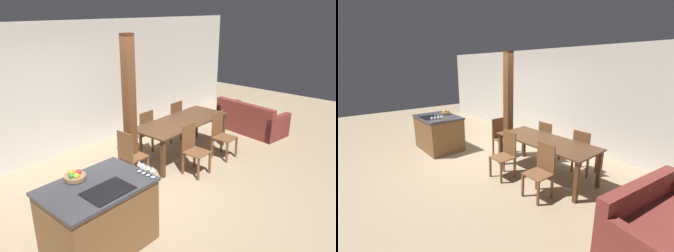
% 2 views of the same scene
% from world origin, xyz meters
% --- Properties ---
extents(ground_plane, '(16.00, 16.00, 0.00)m').
position_xyz_m(ground_plane, '(0.00, 0.00, 0.00)').
color(ground_plane, '#9E896B').
extents(wall_back, '(11.20, 0.08, 2.70)m').
position_xyz_m(wall_back, '(0.00, 2.49, 1.35)').
color(wall_back, silver).
rests_on(wall_back, ground_plane).
extents(kitchen_island, '(1.30, 0.93, 0.92)m').
position_xyz_m(kitchen_island, '(-1.46, -0.46, 0.46)').
color(kitchen_island, brown).
rests_on(kitchen_island, ground_plane).
extents(fruit_bowl, '(0.27, 0.27, 0.11)m').
position_xyz_m(fruit_bowl, '(-1.56, -0.16, 0.96)').
color(fruit_bowl, '#99704C').
rests_on(fruit_bowl, kitchen_island).
extents(wine_glass_near, '(0.07, 0.07, 0.15)m').
position_xyz_m(wine_glass_near, '(-0.88, -0.85, 1.03)').
color(wine_glass_near, silver).
rests_on(wine_glass_near, kitchen_island).
extents(wine_glass_middle, '(0.07, 0.07, 0.15)m').
position_xyz_m(wine_glass_middle, '(-0.88, -0.77, 1.03)').
color(wine_glass_middle, silver).
rests_on(wine_glass_middle, kitchen_island).
extents(wine_glass_far, '(0.07, 0.07, 0.15)m').
position_xyz_m(wine_glass_far, '(-0.88, -0.69, 1.03)').
color(wine_glass_far, silver).
rests_on(wine_glass_far, kitchen_island).
extents(wine_glass_end, '(0.07, 0.07, 0.15)m').
position_xyz_m(wine_glass_end, '(-0.88, -0.61, 1.03)').
color(wine_glass_end, silver).
rests_on(wine_glass_end, kitchen_island).
extents(dining_table, '(2.12, 0.88, 0.76)m').
position_xyz_m(dining_table, '(1.43, 0.55, 0.67)').
color(dining_table, '#51331E').
rests_on(dining_table, ground_plane).
extents(dining_chair_near_left, '(0.40, 0.40, 0.95)m').
position_xyz_m(dining_chair_near_left, '(0.95, -0.11, 0.49)').
color(dining_chair_near_left, brown).
rests_on(dining_chair_near_left, ground_plane).
extents(dining_chair_near_right, '(0.40, 0.40, 0.95)m').
position_xyz_m(dining_chair_near_right, '(1.90, -0.11, 0.49)').
color(dining_chair_near_right, brown).
rests_on(dining_chair_near_right, ground_plane).
extents(dining_chair_far_left, '(0.40, 0.40, 0.95)m').
position_xyz_m(dining_chair_far_left, '(0.95, 1.21, 0.49)').
color(dining_chair_far_left, brown).
rests_on(dining_chair_far_left, ground_plane).
extents(dining_chair_far_right, '(0.40, 0.40, 0.95)m').
position_xyz_m(dining_chair_far_right, '(1.90, 1.21, 0.49)').
color(dining_chair_far_right, brown).
rests_on(dining_chair_far_right, ground_plane).
extents(dining_chair_head_end, '(0.40, 0.40, 0.95)m').
position_xyz_m(dining_chair_head_end, '(-0.01, 0.55, 0.49)').
color(dining_chair_head_end, brown).
rests_on(dining_chair_head_end, ground_plane).
extents(couch, '(1.04, 1.73, 0.78)m').
position_xyz_m(couch, '(3.64, 0.14, 0.28)').
color(couch, maroon).
rests_on(couch, ground_plane).
extents(timber_post, '(0.17, 0.17, 2.55)m').
position_xyz_m(timber_post, '(0.13, 0.67, 1.28)').
color(timber_post, brown).
rests_on(timber_post, ground_plane).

